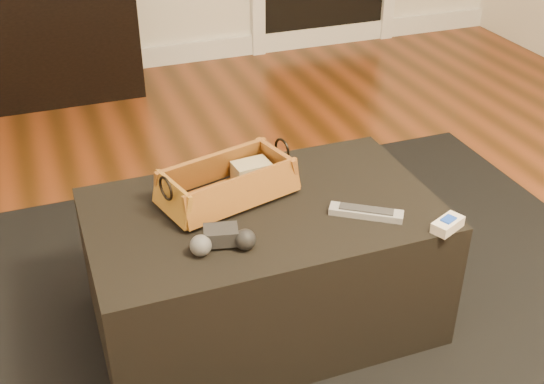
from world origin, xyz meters
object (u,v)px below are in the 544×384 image
object	(u,v)px
ottoman	(263,266)
tv_remote	(225,196)
wicker_basket	(228,185)
game_controller	(222,240)
cream_gadget	(448,224)
silver_remote	(366,212)

from	to	relation	value
ottoman	tv_remote	xyz separation A→B (m)	(-0.09, 0.06, 0.23)
wicker_basket	game_controller	bearing A→B (deg)	-110.50
tv_remote	game_controller	distance (m)	0.22
cream_gadget	tv_remote	bearing A→B (deg)	147.19
wicker_basket	game_controller	distance (m)	0.25
ottoman	cream_gadget	world-z (taller)	cream_gadget
tv_remote	cream_gadget	size ratio (longest dim) A/B	1.94
tv_remote	silver_remote	xyz separation A→B (m)	(0.35, -0.20, -0.01)
tv_remote	silver_remote	size ratio (longest dim) A/B	1.05
ottoman	game_controller	distance (m)	0.33
wicker_basket	cream_gadget	world-z (taller)	wicker_basket
silver_remote	cream_gadget	bearing A→B (deg)	-38.03
tv_remote	silver_remote	distance (m)	0.41
wicker_basket	silver_remote	world-z (taller)	wicker_basket
wicker_basket	game_controller	world-z (taller)	wicker_basket
ottoman	tv_remote	distance (m)	0.26
tv_remote	cream_gadget	xyz separation A→B (m)	(0.53, -0.34, -0.01)
tv_remote	cream_gadget	distance (m)	0.63
wicker_basket	tv_remote	bearing A→B (deg)	-127.85
ottoman	wicker_basket	bearing A→B (deg)	133.55
ottoman	wicker_basket	distance (m)	0.28
wicker_basket	cream_gadget	xyz separation A→B (m)	(0.51, -0.36, -0.03)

